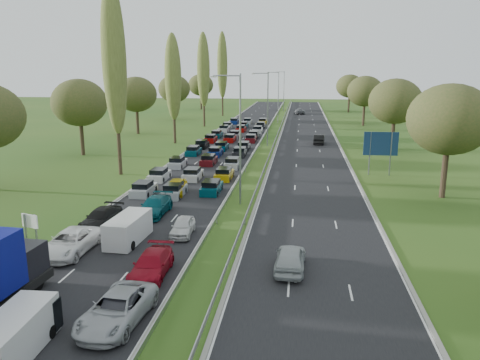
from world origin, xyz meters
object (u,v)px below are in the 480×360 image
(near_car_2, at_px, (70,242))
(near_car_3, at_px, (101,218))
(direction_sign, at_px, (381,146))
(info_sign, at_px, (30,224))
(white_van_front, at_px, (17,333))
(white_van_rear, at_px, (129,228))

(near_car_2, distance_m, near_car_3, 5.65)
(near_car_3, distance_m, direction_sign, 33.81)
(info_sign, height_order, direction_sign, direction_sign)
(white_van_front, distance_m, info_sign, 14.88)
(info_sign, relative_size, direction_sign, 0.40)
(near_car_2, relative_size, direction_sign, 1.08)
(near_car_2, xyz_separation_m, info_sign, (-3.89, 1.74, 0.57))
(direction_sign, bearing_deg, white_van_rear, -130.71)
(white_van_front, xyz_separation_m, info_sign, (-7.20, 13.02, 0.38))
(info_sign, bearing_deg, direction_sign, 42.46)
(direction_sign, bearing_deg, near_car_2, -131.56)
(near_car_3, distance_m, white_van_front, 17.30)
(info_sign, bearing_deg, near_car_3, 46.78)
(white_van_front, relative_size, direction_sign, 0.92)
(white_van_front, distance_m, direction_sign, 44.99)
(near_car_2, relative_size, info_sign, 2.66)
(white_van_front, distance_m, white_van_rear, 14.14)
(white_van_rear, bearing_deg, near_car_2, -134.92)
(near_car_3, xyz_separation_m, info_sign, (-3.67, -3.91, 0.63))
(near_car_3, xyz_separation_m, white_van_front, (3.52, -16.93, 0.25))
(white_van_front, relative_size, white_van_rear, 0.99)
(white_van_rear, distance_m, direction_sign, 33.40)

